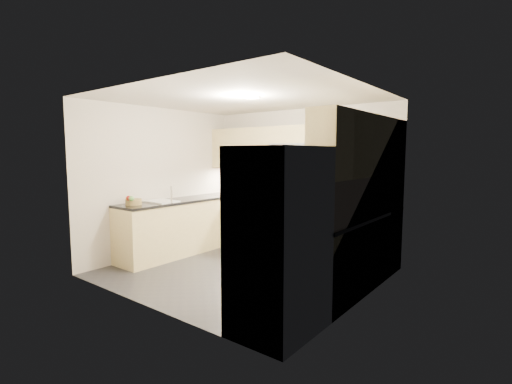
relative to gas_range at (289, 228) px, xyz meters
name	(u,v)px	position (x,y,z in m)	size (l,w,h in m)	color
floor	(241,272)	(0.00, -1.28, -0.46)	(3.60, 3.20, 0.00)	#26262C
ceiling	(241,98)	(0.00, -1.28, 2.04)	(3.60, 3.20, 0.02)	beige
wall_back	(299,181)	(0.00, 0.32, 0.79)	(3.60, 0.02, 2.50)	beige
wall_front	(147,198)	(0.00, -2.88, 0.79)	(3.60, 0.02, 2.50)	beige
wall_left	(162,181)	(-1.80, -1.28, 0.79)	(0.02, 3.20, 2.50)	beige
wall_right	(362,196)	(1.80, -1.28, 0.79)	(0.02, 3.20, 2.50)	beige
base_cab_back_left	(241,221)	(-1.09, 0.02, -0.01)	(1.42, 0.60, 0.90)	#D3BF7F
base_cab_back_right	(349,236)	(1.09, 0.02, -0.01)	(1.42, 0.60, 0.90)	#D3BF7F
base_cab_right	(342,257)	(1.50, -1.12, -0.01)	(0.60, 1.70, 0.90)	#D3BF7F
base_cab_peninsula	(174,229)	(-1.50, -1.28, -0.01)	(0.60, 2.00, 0.90)	#D3BF7F
countertop_back_left	(241,196)	(-1.09, 0.02, 0.47)	(1.42, 0.63, 0.04)	black
countertop_back_right	(350,206)	(1.09, 0.02, 0.47)	(1.42, 0.63, 0.04)	black
countertop_right	(342,220)	(1.50, -1.12, 0.47)	(0.63, 1.70, 0.04)	black
countertop_peninsula	(173,202)	(-1.50, -1.28, 0.47)	(0.63, 2.00, 0.04)	black
upper_cab_back	(294,148)	(0.00, 0.15, 1.37)	(3.60, 0.35, 0.75)	#D3BF7F
upper_cab_right	(358,146)	(1.62, -1.00, 1.37)	(0.35, 1.95, 0.75)	#D3BF7F
backsplash_back	(299,184)	(0.00, 0.32, 0.74)	(3.60, 0.01, 0.51)	#C8AC90
backsplash_right	(376,197)	(1.80, -0.82, 0.74)	(0.01, 2.30, 0.51)	#C8AC90
gas_range	(289,228)	(0.00, 0.00, 0.00)	(0.76, 0.65, 0.91)	#A7AAAF
range_cooktop	(289,201)	(0.00, 0.00, 0.46)	(0.76, 0.65, 0.03)	black
oven_door_glass	(278,231)	(0.00, -0.33, -0.01)	(0.62, 0.02, 0.45)	black
oven_handle	(277,215)	(0.00, -0.35, 0.26)	(0.02, 0.02, 0.60)	#B2B5BA
microwave	(293,155)	(0.00, 0.12, 1.24)	(0.76, 0.40, 0.40)	#95979C
microwave_door	(287,155)	(0.00, -0.08, 1.24)	(0.60, 0.01, 0.28)	black
refrigerator	(279,240)	(1.45, -2.43, 0.45)	(0.70, 0.90, 1.80)	gray
fridge_handle_left	(238,233)	(1.08, -2.61, 0.49)	(0.02, 0.02, 1.20)	#B2B5BA
fridge_handle_right	(260,228)	(1.08, -2.25, 0.49)	(0.02, 0.02, 1.20)	#B2B5BA
sink_basin	(161,206)	(-1.50, -1.53, 0.42)	(0.52, 0.38, 0.16)	white
faucet	(171,194)	(-1.24, -1.53, 0.62)	(0.03, 0.03, 0.28)	silver
utensil_bowl	(369,202)	(1.42, -0.06, 0.56)	(0.27, 0.27, 0.16)	#7DC554
cutting_board	(270,197)	(-0.46, 0.09, 0.49)	(0.45, 0.31, 0.01)	#D75A14
fruit_basket	(134,202)	(-1.56, -2.00, 0.53)	(0.24, 0.24, 0.09)	#9C8349
fruit_apple	(129,198)	(-1.53, -2.11, 0.60)	(0.08, 0.08, 0.08)	#9F1612
fruit_pear	(131,199)	(-1.45, -2.11, 0.60)	(0.08, 0.08, 0.08)	#60A547
dish_towel_check	(267,224)	(-0.20, -0.37, 0.10)	(0.19, 0.02, 0.36)	white
dish_towel_blue	(281,226)	(0.09, -0.37, 0.10)	(0.20, 0.02, 0.38)	#334B8D
fruit_orange	(128,198)	(-1.53, -2.11, 0.60)	(0.07, 0.07, 0.07)	orange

